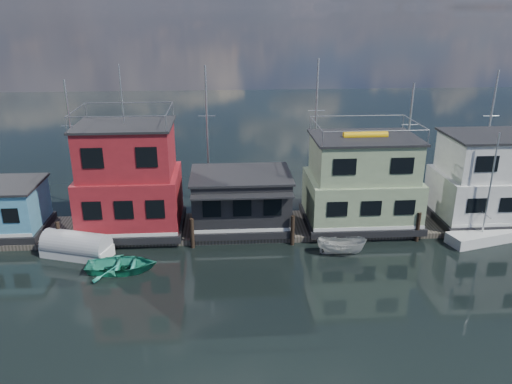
{
  "coord_description": "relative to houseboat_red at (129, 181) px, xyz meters",
  "views": [
    {
      "loc": [
        -1.68,
        -22.36,
        15.78
      ],
      "look_at": [
        0.62,
        12.0,
        3.0
      ],
      "focal_mm": 35.0,
      "sensor_mm": 36.0,
      "label": 1
    }
  ],
  "objects": [
    {
      "name": "background_masts",
      "position": [
        13.26,
        6.0,
        1.45
      ],
      "size": [
        36.4,
        0.16,
        12.0
      ],
      "color": "silver",
      "rests_on": "ground"
    },
    {
      "name": "ground",
      "position": [
        8.5,
        -12.0,
        -4.1
      ],
      "size": [
        160.0,
        160.0,
        0.0
      ],
      "primitive_type": "plane",
      "color": "black",
      "rests_on": "ground"
    },
    {
      "name": "houseboat_red",
      "position": [
        0.0,
        0.0,
        0.0
      ],
      "size": [
        7.4,
        5.9,
        11.86
      ],
      "color": "black",
      "rests_on": "dock"
    },
    {
      "name": "day_sailer",
      "position": [
        25.06,
        -3.25,
        -3.65
      ],
      "size": [
        5.33,
        2.96,
        7.99
      ],
      "rotation": [
        0.0,
        0.0,
        0.27
      ],
      "color": "silver",
      "rests_on": "ground"
    },
    {
      "name": "tarp_runabout",
      "position": [
        -3.2,
        -3.53,
        -3.4
      ],
      "size": [
        4.96,
        3.16,
        1.88
      ],
      "rotation": [
        0.0,
        0.0,
        -0.32
      ],
      "color": "white",
      "rests_on": "ground"
    },
    {
      "name": "houseboat_green",
      "position": [
        17.0,
        0.0,
        -0.55
      ],
      "size": [
        8.4,
        5.9,
        7.03
      ],
      "color": "black",
      "rests_on": "dock"
    },
    {
      "name": "pilings",
      "position": [
        8.17,
        -2.8,
        -3.0
      ],
      "size": [
        42.28,
        0.28,
        2.2
      ],
      "color": "#2D2116",
      "rests_on": "ground"
    },
    {
      "name": "motorboat",
      "position": [
        14.59,
        -4.54,
        -3.46
      ],
      "size": [
        3.48,
        1.82,
        1.28
      ],
      "primitive_type": "imported",
      "rotation": [
        0.0,
        0.0,
        1.39
      ],
      "color": "beige",
      "rests_on": "ground"
    },
    {
      "name": "dinghy_teal",
      "position": [
        0.19,
        -5.86,
        -3.64
      ],
      "size": [
        4.49,
        3.25,
        0.92
      ],
      "primitive_type": "imported",
      "rotation": [
        0.0,
        0.0,
        1.59
      ],
      "color": "teal",
      "rests_on": "ground"
    },
    {
      "name": "houseboat_dark",
      "position": [
        8.0,
        -0.02,
        -1.69
      ],
      "size": [
        7.4,
        6.1,
        4.06
      ],
      "color": "black",
      "rests_on": "dock"
    },
    {
      "name": "houseboat_white",
      "position": [
        27.0,
        0.0,
        -0.57
      ],
      "size": [
        8.4,
        5.9,
        6.66
      ],
      "color": "black",
      "rests_on": "dock"
    },
    {
      "name": "dock",
      "position": [
        8.5,
        0.0,
        -3.9
      ],
      "size": [
        48.0,
        5.0,
        0.4
      ],
      "primitive_type": "cube",
      "color": "#595147",
      "rests_on": "ground"
    }
  ]
}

